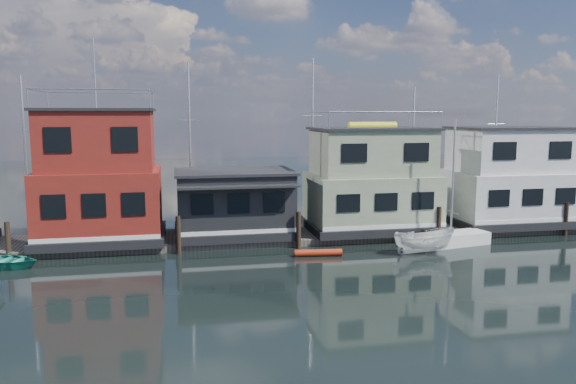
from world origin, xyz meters
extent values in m
plane|color=black|center=(0.00, 0.00, 0.00)|extent=(160.00, 160.00, 0.00)
cube|color=#595147|center=(0.00, 12.00, 0.20)|extent=(48.00, 5.00, 0.40)
cube|color=black|center=(-8.50, 12.00, 0.65)|extent=(7.40, 5.90, 0.50)
cube|color=maroon|center=(-8.50, 12.00, 2.77)|extent=(7.00, 5.50, 3.74)
cube|color=maroon|center=(-8.50, 12.00, 6.37)|extent=(6.30, 4.95, 3.46)
cube|color=black|center=(-8.50, 12.00, 8.18)|extent=(6.65, 5.23, 0.16)
cylinder|color=silver|center=(-8.50, 12.00, 10.26)|extent=(0.08, 0.08, 4.00)
cube|color=black|center=(-0.50, 12.00, 0.65)|extent=(7.40, 5.40, 0.50)
cube|color=black|center=(-0.50, 12.00, 2.60)|extent=(7.00, 5.00, 3.40)
cube|color=black|center=(-0.50, 12.00, 4.38)|extent=(7.30, 5.30, 0.16)
cube|color=black|center=(-0.50, 9.20, 3.79)|extent=(7.00, 1.20, 0.12)
cube|color=black|center=(8.50, 12.00, 0.65)|extent=(8.40, 5.90, 0.50)
cube|color=gray|center=(8.50, 12.00, 2.46)|extent=(8.00, 5.50, 3.12)
cube|color=gray|center=(8.50, 12.00, 5.46)|extent=(7.20, 4.95, 2.88)
cube|color=black|center=(8.50, 12.00, 6.98)|extent=(7.60, 5.23, 0.16)
cylinder|color=yellow|center=(8.50, 12.00, 7.15)|extent=(3.20, 0.56, 0.56)
cube|color=black|center=(18.50, 12.00, 0.65)|extent=(8.40, 5.90, 0.50)
cube|color=silver|center=(18.50, 12.00, 2.46)|extent=(8.00, 5.50, 3.12)
cube|color=silver|center=(18.50, 12.00, 5.46)|extent=(7.20, 4.95, 2.88)
cube|color=black|center=(18.50, 12.00, 6.98)|extent=(7.60, 5.23, 0.16)
cylinder|color=#2D2116|center=(-13.00, 9.20, 1.10)|extent=(0.28, 0.28, 2.20)
cylinder|color=#2D2116|center=(-4.00, 9.20, 1.10)|extent=(0.28, 0.28, 2.20)
cylinder|color=#2D2116|center=(3.00, 9.20, 1.10)|extent=(0.28, 0.28, 2.20)
cylinder|color=#2D2116|center=(12.00, 9.20, 1.10)|extent=(0.28, 0.28, 2.20)
cylinder|color=#2D2116|center=(21.00, 9.20, 1.10)|extent=(0.28, 0.28, 2.20)
cylinder|color=silver|center=(-14.00, 18.00, 5.25)|extent=(0.16, 0.16, 10.50)
cylinder|color=silver|center=(-14.00, 18.00, 6.83)|extent=(1.40, 0.06, 0.06)
cylinder|color=silver|center=(-3.00, 18.00, 5.75)|extent=(0.16, 0.16, 11.50)
cylinder|color=silver|center=(-3.00, 18.00, 7.48)|extent=(1.40, 0.06, 0.06)
cylinder|color=silver|center=(6.00, 18.00, 6.00)|extent=(0.16, 0.16, 12.00)
cylinder|color=silver|center=(6.00, 18.00, 7.80)|extent=(1.40, 0.06, 0.06)
cylinder|color=silver|center=(14.00, 18.00, 5.00)|extent=(0.16, 0.16, 10.00)
cylinder|color=silver|center=(14.00, 18.00, 6.50)|extent=(1.40, 0.06, 0.06)
cylinder|color=silver|center=(21.00, 18.00, 5.50)|extent=(0.16, 0.16, 11.00)
cylinder|color=silver|center=(21.00, 18.00, 7.15)|extent=(1.40, 0.06, 0.06)
imported|color=white|center=(9.78, 6.52, 0.71)|extent=(3.69, 1.40, 1.42)
imported|color=teal|center=(-12.86, 8.07, 0.36)|extent=(4.18, 3.59, 0.73)
cylinder|color=#AA2A12|center=(3.69, 7.13, 0.20)|extent=(2.71, 0.69, 0.39)
cube|color=silver|center=(12.25, 8.10, 0.38)|extent=(5.08, 2.56, 0.76)
cylinder|color=silver|center=(12.25, 8.10, 4.21)|extent=(0.12, 0.12, 6.90)
cube|color=silver|center=(12.25, 8.10, 2.05)|extent=(0.35, 1.49, 0.05)
camera|label=1|loc=(-4.07, -22.67, 7.95)|focal=35.00mm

